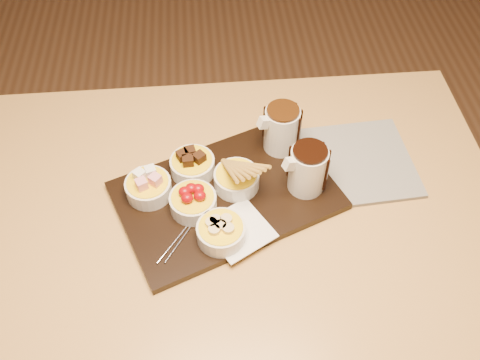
{
  "coord_description": "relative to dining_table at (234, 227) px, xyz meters",
  "views": [
    {
      "loc": [
        -0.05,
        -0.71,
        1.69
      ],
      "look_at": [
        0.02,
        0.01,
        0.81
      ],
      "focal_mm": 40.0,
      "sensor_mm": 36.0,
      "label": 1
    }
  ],
  "objects": [
    {
      "name": "serving_board",
      "position": [
        -0.01,
        0.01,
        0.11
      ],
      "size": [
        0.54,
        0.45,
        0.02
      ],
      "primitive_type": "cube",
      "rotation": [
        0.0,
        0.0,
        0.38
      ],
      "color": "black",
      "rests_on": "dining_table"
    },
    {
      "name": "napkin",
      "position": [
        0.0,
        -0.09,
        0.12
      ],
      "size": [
        0.16,
        0.16,
        0.0
      ],
      "primitive_type": "cube",
      "rotation": [
        0.0,
        0.0,
        0.52
      ],
      "color": "white",
      "rests_on": "serving_board"
    },
    {
      "name": "bowl_bananas",
      "position": [
        -0.03,
        -0.1,
        0.14
      ],
      "size": [
        0.1,
        0.1,
        0.04
      ],
      "primitive_type": "cylinder",
      "color": "silver",
      "rests_on": "serving_board"
    },
    {
      "name": "pitcher_dark_chocolate",
      "position": [
        0.16,
        0.02,
        0.17
      ],
      "size": [
        0.1,
        0.1,
        0.11
      ],
      "primitive_type": "cylinder",
      "rotation": [
        0.0,
        0.0,
        0.38
      ],
      "color": "silver",
      "rests_on": "serving_board"
    },
    {
      "name": "bowl_cake",
      "position": [
        -0.08,
        0.08,
        0.14
      ],
      "size": [
        0.1,
        0.1,
        0.04
      ],
      "primitive_type": "cylinder",
      "color": "silver",
      "rests_on": "serving_board"
    },
    {
      "name": "ground",
      "position": [
        0.0,
        0.0,
        -0.65
      ],
      "size": [
        5.0,
        5.0,
        0.0
      ],
      "primitive_type": "plane",
      "color": "brown",
      "rests_on": "ground"
    },
    {
      "name": "bowl_marshmallows",
      "position": [
        -0.18,
        0.02,
        0.14
      ],
      "size": [
        0.1,
        0.1,
        0.04
      ],
      "primitive_type": "cylinder",
      "color": "silver",
      "rests_on": "serving_board"
    },
    {
      "name": "dining_table",
      "position": [
        0.0,
        0.0,
        0.0
      ],
      "size": [
        1.2,
        0.8,
        0.75
      ],
      "color": "#BC8C46",
      "rests_on": "ground"
    },
    {
      "name": "bowl_biscotti",
      "position": [
        0.01,
        0.03,
        0.14
      ],
      "size": [
        0.1,
        0.1,
        0.04
      ],
      "primitive_type": "cylinder",
      "color": "silver",
      "rests_on": "serving_board"
    },
    {
      "name": "newspaper",
      "position": [
        0.27,
        0.08,
        0.1
      ],
      "size": [
        0.32,
        0.26,
        0.01
      ],
      "primitive_type": "cube",
      "rotation": [
        0.0,
        0.0,
        0.06
      ],
      "color": "beige",
      "rests_on": "dining_table"
    },
    {
      "name": "pitcher_milk_chocolate",
      "position": [
        0.12,
        0.14,
        0.17
      ],
      "size": [
        0.1,
        0.1,
        0.11
      ],
      "primitive_type": "cylinder",
      "rotation": [
        0.0,
        0.0,
        0.38
      ],
      "color": "silver",
      "rests_on": "serving_board"
    },
    {
      "name": "fondue_skewers",
      "position": [
        -0.09,
        -0.05,
        0.12
      ],
      "size": [
        0.23,
        0.18,
        0.01
      ],
      "primitive_type": null,
      "rotation": [
        0.0,
        0.0,
        -0.63
      ],
      "color": "silver",
      "rests_on": "serving_board"
    },
    {
      "name": "bowl_strawberries",
      "position": [
        -0.09,
        -0.02,
        0.14
      ],
      "size": [
        0.1,
        0.1,
        0.04
      ],
      "primitive_type": "cylinder",
      "color": "silver",
      "rests_on": "serving_board"
    }
  ]
}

